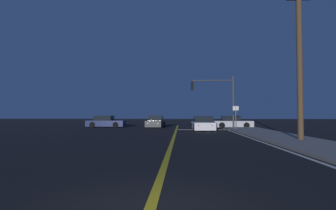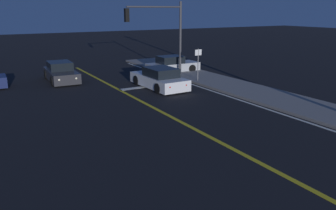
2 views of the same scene
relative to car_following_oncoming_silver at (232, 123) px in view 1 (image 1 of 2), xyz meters
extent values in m
cube|color=gray|center=(0.68, -14.10, -0.51)|extent=(3.20, 42.96, 0.15)
cube|color=gold|center=(-6.07, -14.10, -0.57)|extent=(0.20, 40.57, 0.01)
cube|color=silver|center=(-1.17, -14.10, -0.57)|extent=(0.16, 40.57, 0.01)
cube|color=silver|center=(-3.50, -3.66, -0.57)|extent=(5.15, 0.50, 0.01)
cube|color=#B2B5BA|center=(0.06, 0.00, -0.14)|extent=(4.20, 1.73, 0.68)
cube|color=black|center=(-0.19, 0.00, 0.46)|extent=(1.93, 1.48, 0.60)
cylinder|color=black|center=(1.36, 0.80, -0.26)|extent=(0.64, 0.22, 0.64)
cylinder|color=black|center=(1.36, -0.79, -0.26)|extent=(0.64, 0.22, 0.64)
cylinder|color=black|center=(-1.24, 0.79, -0.26)|extent=(0.64, 0.22, 0.64)
cylinder|color=black|center=(-1.24, -0.80, -0.26)|extent=(0.64, 0.22, 0.64)
sphere|color=#FFF4CC|center=(2.09, 0.54, -0.06)|extent=(0.18, 0.18, 0.18)
sphere|color=#FFF4CC|center=(2.10, -0.52, -0.06)|extent=(0.18, 0.18, 0.18)
sphere|color=red|center=(-1.99, 0.52, -0.06)|extent=(0.14, 0.14, 0.14)
sphere|color=red|center=(-1.98, -0.54, -0.06)|extent=(0.14, 0.14, 0.14)
cube|color=#2D2D33|center=(-8.56, 1.08, -0.14)|extent=(1.94, 4.48, 0.68)
cube|color=black|center=(-8.55, 1.34, 0.46)|extent=(1.60, 2.09, 0.60)
cylinder|color=black|center=(-7.78, -0.32, -0.26)|extent=(0.24, 0.65, 0.64)
cylinder|color=black|center=(-9.44, -0.26, -0.26)|extent=(0.24, 0.65, 0.64)
cylinder|color=black|center=(-7.68, 2.42, -0.26)|extent=(0.24, 0.65, 0.64)
cylinder|color=black|center=(-9.33, 2.48, -0.26)|extent=(0.24, 0.65, 0.64)
sphere|color=#FFF4CC|center=(-8.09, -1.09, -0.06)|extent=(0.18, 0.18, 0.18)
sphere|color=#FFF4CC|center=(-9.19, -1.05, -0.06)|extent=(0.18, 0.18, 0.18)
sphere|color=red|center=(-7.93, 3.22, -0.06)|extent=(0.14, 0.14, 0.14)
sphere|color=red|center=(-9.03, 3.26, -0.06)|extent=(0.14, 0.14, 0.14)
cube|color=navy|center=(-14.30, 0.94, -0.14)|extent=(4.40, 1.89, 0.68)
cube|color=black|center=(-14.56, 0.95, 0.46)|extent=(2.04, 1.57, 0.60)
cylinder|color=black|center=(-12.92, 1.71, -0.26)|extent=(0.65, 0.24, 0.64)
cylinder|color=black|center=(-12.97, 0.08, -0.26)|extent=(0.65, 0.24, 0.64)
cylinder|color=black|center=(-15.62, 1.80, -0.26)|extent=(0.65, 0.24, 0.64)
cylinder|color=black|center=(-15.67, 0.16, -0.26)|extent=(0.65, 0.24, 0.64)
sphere|color=#FFF4CC|center=(-12.17, 1.42, -0.06)|extent=(0.18, 0.18, 0.18)
sphere|color=#FFF4CC|center=(-12.20, 0.33, -0.06)|extent=(0.18, 0.18, 0.18)
sphere|color=red|center=(-16.40, 1.55, -0.06)|extent=(0.14, 0.14, 0.14)
sphere|color=red|center=(-16.43, 0.46, -0.06)|extent=(0.14, 0.14, 0.14)
cube|color=silver|center=(-3.57, -4.25, -0.14)|extent=(2.00, 4.69, 0.68)
cube|color=black|center=(-3.56, -4.53, 0.46)|extent=(1.67, 2.18, 0.60)
cylinder|color=black|center=(-4.48, -2.84, -0.26)|extent=(0.24, 0.65, 0.64)
cylinder|color=black|center=(-2.72, -2.79, -0.26)|extent=(0.24, 0.65, 0.64)
cylinder|color=black|center=(-4.41, -5.72, -0.26)|extent=(0.24, 0.65, 0.64)
cylinder|color=black|center=(-2.65, -5.67, -0.26)|extent=(0.24, 0.65, 0.64)
sphere|color=#FFF4CC|center=(-4.21, -2.01, -0.06)|extent=(0.18, 0.18, 0.18)
sphere|color=#FFF4CC|center=(-3.04, -1.98, -0.06)|extent=(0.18, 0.18, 0.18)
sphere|color=red|center=(-4.09, -6.54, -0.06)|extent=(0.14, 0.14, 0.14)
sphere|color=red|center=(-2.92, -6.51, -0.06)|extent=(0.14, 0.14, 0.14)
cylinder|color=#38383D|center=(-0.12, -1.36, 2.17)|extent=(0.18, 0.18, 5.49)
cylinder|color=#38383D|center=(-2.27, -1.36, 4.51)|extent=(4.31, 0.12, 0.12)
cube|color=black|center=(-4.43, -1.36, 3.96)|extent=(0.28, 0.28, 0.90)
sphere|color=red|center=(-4.43, -1.36, 4.23)|extent=(0.22, 0.22, 0.22)
sphere|color=#4C2D05|center=(-4.43, -1.36, 3.96)|extent=(0.22, 0.22, 0.22)
sphere|color=#0A3814|center=(-4.43, -1.36, 3.69)|extent=(0.22, 0.22, 0.22)
cylinder|color=#4C3823|center=(0.98, -14.97, 4.10)|extent=(0.31, 0.31, 9.36)
cylinder|color=slate|center=(-0.42, -4.16, 0.58)|extent=(0.06, 0.06, 2.33)
cube|color=white|center=(-0.42, -4.16, 1.50)|extent=(0.56, 0.08, 0.40)
camera|label=1|loc=(-5.56, -30.33, 0.97)|focal=29.18mm
camera|label=2|loc=(-13.85, -23.20, 4.33)|focal=36.13mm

